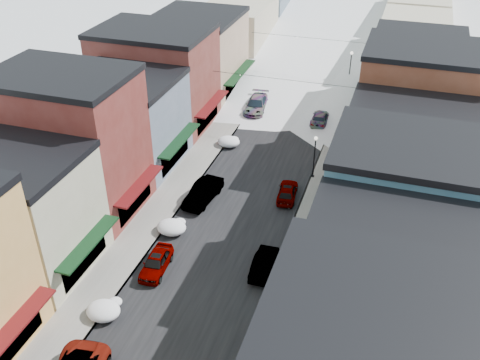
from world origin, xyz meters
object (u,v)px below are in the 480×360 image
Objects in this scene: car_green_sedan at (264,263)px; streetlamp_near at (315,152)px; car_silver_sedan at (156,262)px; car_dark_hatch at (203,192)px; trash_can at (285,260)px.

streetlamp_near reaches higher than car_green_sedan.
car_silver_sedan is 9.83m from car_dark_hatch.
car_silver_sedan reaches higher than trash_can.
streetlamp_near reaches higher than trash_can.
car_green_sedan is (7.80, 2.44, -0.00)m from car_silver_sedan.
car_silver_sedan is 18.97m from streetlamp_near.
car_silver_sedan is at bearing -160.09° from trash_can.
car_green_sedan is 14.46m from streetlamp_near.
car_silver_sedan is at bearing -83.68° from car_dark_hatch.
car_silver_sedan reaches higher than car_green_sedan.
car_silver_sedan is at bearing -117.50° from streetlamp_near.
streetlamp_near is (-0.54, 13.36, 2.28)m from trash_can.
trash_can is 13.57m from streetlamp_near.
trash_can is at bearing 15.16° from car_silver_sedan.
car_dark_hatch is at bearing 144.95° from trash_can.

